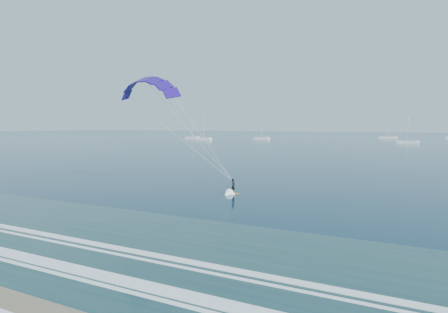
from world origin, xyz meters
name	(u,v)px	position (x,y,z in m)	size (l,w,h in m)	color
kitesurfer_rig	(187,129)	(-8.15, 29.02, 7.63)	(14.75, 7.40, 14.75)	#BF8016
sailboat_0	(204,139)	(-90.67, 170.52, 0.68)	(8.86, 2.40, 12.03)	silver
sailboat_1	(262,138)	(-67.44, 193.76, 0.68)	(8.63, 2.40, 11.86)	silver
sailboat_2	(388,137)	(-7.53, 241.34, 0.69)	(9.85, 2.40, 13.12)	silver
sailboat_3	(408,142)	(6.63, 178.18, 0.68)	(8.52, 2.40, 11.85)	silver
sailboat_7	(192,138)	(-106.67, 184.45, 0.69)	(8.79, 2.40, 12.20)	silver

